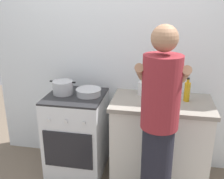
# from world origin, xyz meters

# --- Properties ---
(ground) EXTENTS (6.00, 6.00, 0.00)m
(ground) POSITION_xyz_m (0.00, 0.00, 0.00)
(ground) COLOR #6B5B4C
(back_wall) EXTENTS (3.20, 0.10, 2.50)m
(back_wall) POSITION_xyz_m (0.20, 0.50, 1.25)
(back_wall) COLOR silver
(back_wall) RESTS_ON ground
(countertop) EXTENTS (1.00, 0.60, 0.90)m
(countertop) POSITION_xyz_m (0.55, 0.15, 0.45)
(countertop) COLOR silver
(countertop) RESTS_ON ground
(stove_range) EXTENTS (0.60, 0.62, 0.90)m
(stove_range) POSITION_xyz_m (-0.35, 0.15, 0.45)
(stove_range) COLOR silver
(stove_range) RESTS_ON ground
(pot) EXTENTS (0.28, 0.22, 0.14)m
(pot) POSITION_xyz_m (-0.49, 0.17, 0.97)
(pot) COLOR #B2B2B7
(pot) RESTS_ON stove_range
(mixing_bowl) EXTENTS (0.27, 0.27, 0.07)m
(mixing_bowl) POSITION_xyz_m (-0.21, 0.17, 0.94)
(mixing_bowl) COLOR #B7B7BC
(mixing_bowl) RESTS_ON stove_range
(utensil_crock) EXTENTS (0.10, 0.10, 0.33)m
(utensil_crock) POSITION_xyz_m (0.34, 0.30, 1.00)
(utensil_crock) COLOR silver
(utensil_crock) RESTS_ON countertop
(spice_bottle) EXTENTS (0.04, 0.04, 0.08)m
(spice_bottle) POSITION_xyz_m (0.58, 0.16, 0.94)
(spice_bottle) COLOR silver
(spice_bottle) RESTS_ON countertop
(oil_bottle) EXTENTS (0.06, 0.06, 0.24)m
(oil_bottle) POSITION_xyz_m (0.79, 0.20, 1.00)
(oil_bottle) COLOR gold
(oil_bottle) RESTS_ON countertop
(person) EXTENTS (0.41, 0.50, 1.70)m
(person) POSITION_xyz_m (0.53, -0.41, 0.86)
(person) COLOR black
(person) RESTS_ON ground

